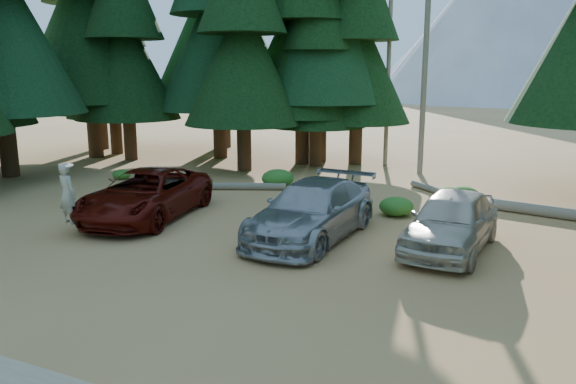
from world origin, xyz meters
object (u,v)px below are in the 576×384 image
at_px(silver_minivan_center, 312,211).
at_px(silver_minivan_right, 452,221).
at_px(red_pickup, 146,194).
at_px(log_mid, 437,191).
at_px(log_left, 236,186).
at_px(frisbee_player, 67,193).

height_order(silver_minivan_center, silver_minivan_right, silver_minivan_center).
xyz_separation_m(red_pickup, log_mid, (7.47, 7.34, -0.62)).
bearing_deg(log_left, frisbee_player, -122.85).
relative_size(silver_minivan_right, log_left, 1.16).
bearing_deg(frisbee_player, silver_minivan_right, -151.65).
bearing_deg(red_pickup, log_mid, 34.02).
bearing_deg(silver_minivan_center, red_pickup, -175.63).
distance_m(red_pickup, log_mid, 10.49).
height_order(silver_minivan_center, log_left, silver_minivan_center).
xyz_separation_m(red_pickup, log_left, (0.36, 4.82, -0.61)).
bearing_deg(silver_minivan_center, log_left, 140.11).
height_order(silver_minivan_center, frisbee_player, frisbee_player).
height_order(silver_minivan_right, frisbee_player, frisbee_player).
height_order(frisbee_player, log_left, frisbee_player).
distance_m(red_pickup, silver_minivan_right, 9.07).
bearing_deg(frisbee_player, silver_minivan_center, -147.12).
xyz_separation_m(frisbee_player, log_mid, (8.29, 9.66, -1.05)).
relative_size(frisbee_player, log_mid, 0.57).
height_order(silver_minivan_center, log_mid, silver_minivan_center).
xyz_separation_m(silver_minivan_center, frisbee_player, (-6.28, -2.51, 0.40)).
bearing_deg(log_mid, log_left, -118.56).
relative_size(silver_minivan_center, log_left, 1.38).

